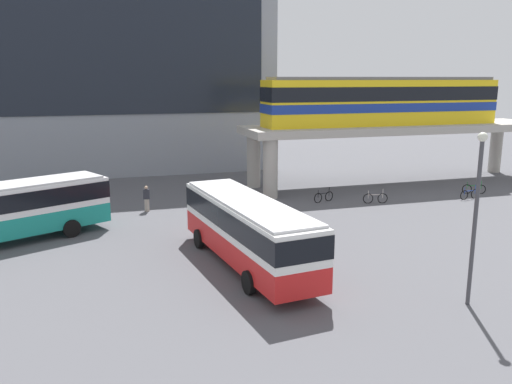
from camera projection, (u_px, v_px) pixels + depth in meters
The scene contains 12 objects.
ground_plane at pixel (211, 211), 35.16m from camera, with size 120.00×120.00×0.00m, color #515156.
station_building at pixel (99, 61), 51.55m from camera, with size 31.74×15.64×20.80m.
elevated_platform at pixel (398, 134), 43.57m from camera, with size 26.21×5.87×4.98m.
train at pixel (382, 100), 42.52m from camera, with size 19.94×2.96×3.84m.
bus_main at pixel (247, 225), 24.55m from camera, with size 3.90×11.27×3.22m.
bus_secondary at pixel (4, 208), 27.89m from camera, with size 11.03×7.14×3.22m.
bicycle_blue at pixel (470, 194), 38.64m from camera, with size 1.78×0.29×1.04m.
bicycle_silver at pixel (375, 198), 37.37m from camera, with size 1.76×0.46×1.04m.
bicycle_black at pixel (324, 197), 37.79m from camera, with size 1.72×0.60×1.04m.
bicycle_green at pixel (474, 189), 40.48m from camera, with size 1.68×0.73×1.04m.
pedestrian_at_kerb at pixel (147, 199), 35.00m from camera, with size 0.45×0.34×1.74m.
lamp_post at pixel (476, 207), 19.88m from camera, with size 0.36×0.36×6.80m.
Camera 1 is at (-7.04, -23.48, 8.75)m, focal length 36.86 mm.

